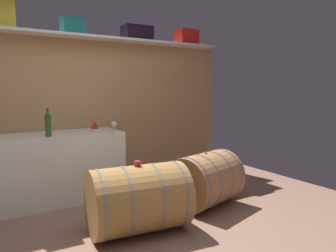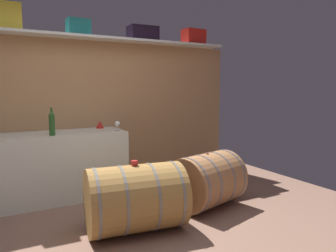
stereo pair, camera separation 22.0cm
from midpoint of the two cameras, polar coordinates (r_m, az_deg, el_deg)
ground_plane at (r=3.47m, az=-6.91°, el=-17.42°), size 6.01×7.29×0.02m
back_wall_panel at (r=4.64m, az=-14.06°, el=1.93°), size 4.81×0.10×2.07m
high_shelf_board at (r=4.54m, az=-13.96°, el=15.12°), size 4.42×0.40×0.03m
toolcase_yellow at (r=4.43m, az=-25.46°, el=17.22°), size 0.33×0.23×0.32m
toolcase_teal at (r=4.55m, az=-14.34°, el=16.66°), size 0.29×0.23×0.21m
toolcase_black at (r=4.86m, az=-3.18°, el=16.14°), size 0.42×0.28×0.21m
toolcase_red at (r=5.30m, az=5.82°, el=15.50°), size 0.36×0.24×0.24m
work_cabinet at (r=4.28m, az=-17.67°, el=-6.82°), size 1.67×0.65×0.85m
wine_bottle_green at (r=3.95m, az=-18.52°, el=0.48°), size 0.07×0.07×0.33m
wine_glass at (r=4.19m, az=-7.54°, el=0.33°), size 0.07×0.07×0.13m
red_funnel at (r=4.54m, az=-10.71°, el=0.26°), size 0.11×0.11×0.10m
wine_barrel_near at (r=3.22m, az=-3.85°, el=-12.73°), size 1.01×0.77×0.67m
wine_barrel_far at (r=3.89m, az=8.60°, el=-9.55°), size 0.92×0.81×0.65m
tasting_cup at (r=3.12m, az=-3.98°, el=-6.58°), size 0.06×0.06×0.04m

